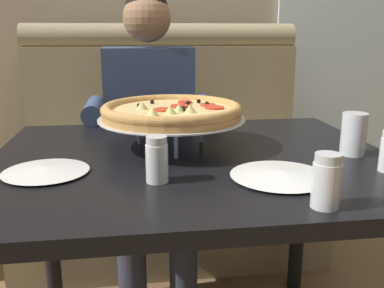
% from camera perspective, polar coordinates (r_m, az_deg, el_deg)
% --- Properties ---
extents(booth_bench, '(1.46, 0.78, 1.13)m').
position_cam_1_polar(booth_bench, '(2.24, -3.28, -3.18)').
color(booth_bench, '#998966').
rests_on(booth_bench, ground_plane).
extents(dining_table, '(1.15, 0.95, 0.74)m').
position_cam_1_polar(dining_table, '(1.27, 0.22, -5.42)').
color(dining_table, black).
rests_on(dining_table, ground_plane).
extents(diner_main, '(0.54, 0.64, 1.27)m').
position_cam_1_polar(diner_main, '(1.90, -5.58, 3.21)').
color(diner_main, '#2D3342').
rests_on(diner_main, ground_plane).
extents(pizza, '(0.45, 0.45, 0.14)m').
position_cam_1_polar(pizza, '(1.30, -2.71, 4.28)').
color(pizza, silver).
rests_on(pizza, dining_table).
extents(shaker_pepper_flakes, '(0.05, 0.05, 0.11)m').
position_cam_1_polar(shaker_pepper_flakes, '(1.02, -4.70, -2.51)').
color(shaker_pepper_flakes, white).
rests_on(shaker_pepper_flakes, dining_table).
extents(shaker_parmesan, '(0.06, 0.06, 0.11)m').
position_cam_1_polar(shaker_parmesan, '(0.91, 17.44, -5.21)').
color(shaker_parmesan, white).
rests_on(shaker_parmesan, dining_table).
extents(plate_near_left, '(0.25, 0.25, 0.02)m').
position_cam_1_polar(plate_near_left, '(1.07, 11.67, -3.90)').
color(plate_near_left, white).
rests_on(plate_near_left, dining_table).
extents(plate_near_right, '(0.22, 0.22, 0.02)m').
position_cam_1_polar(plate_near_right, '(1.15, -18.92, -3.21)').
color(plate_near_right, white).
rests_on(plate_near_right, dining_table).
extents(drinking_glass, '(0.07, 0.07, 0.12)m').
position_cam_1_polar(drinking_glass, '(1.32, 20.73, 0.96)').
color(drinking_glass, silver).
rests_on(drinking_glass, dining_table).
extents(patio_chair, '(0.43, 0.43, 0.86)m').
position_cam_1_polar(patio_chair, '(3.55, 13.72, 5.27)').
color(patio_chair, black).
rests_on(patio_chair, ground_plane).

